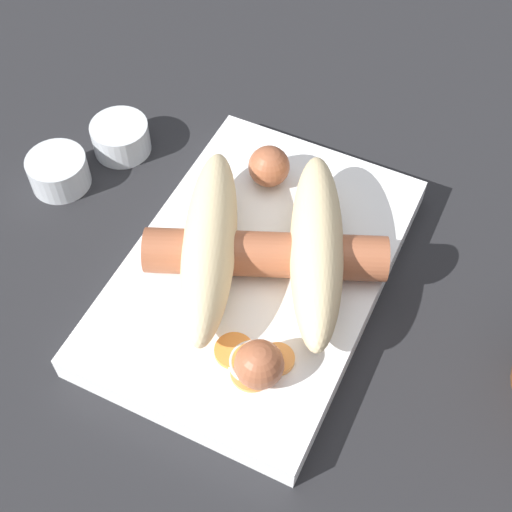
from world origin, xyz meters
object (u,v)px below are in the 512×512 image
(food_tray, at_px, (256,273))
(sausage, at_px, (265,256))
(condiment_cup_near, at_px, (121,139))
(condiment_cup_far, at_px, (59,173))
(bread_roll, at_px, (263,245))

(food_tray, relative_size, sausage, 1.37)
(sausage, bearing_deg, condiment_cup_near, 66.12)
(condiment_cup_near, bearing_deg, food_tray, -114.46)
(food_tray, bearing_deg, condiment_cup_near, 65.54)
(condiment_cup_near, relative_size, condiment_cup_far, 1.00)
(food_tray, distance_m, sausage, 0.03)
(sausage, height_order, condiment_cup_far, sausage)
(sausage, bearing_deg, condiment_cup_far, 84.07)
(bread_roll, xyz_separation_m, sausage, (-0.00, -0.00, -0.01))
(bread_roll, bearing_deg, condiment_cup_far, 84.80)
(bread_roll, height_order, sausage, bread_roll)
(bread_roll, xyz_separation_m, condiment_cup_near, (0.08, 0.17, -0.04))
(bread_roll, relative_size, condiment_cup_near, 4.00)
(condiment_cup_near, bearing_deg, condiment_cup_far, 155.54)
(food_tray, bearing_deg, sausage, -99.87)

